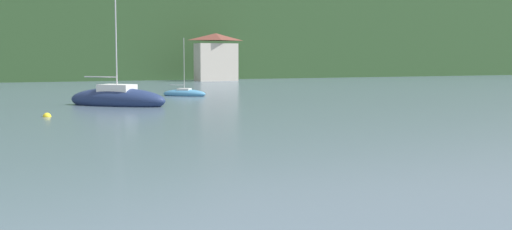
{
  "coord_description": "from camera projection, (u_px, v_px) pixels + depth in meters",
  "views": [
    {
      "loc": [
        -11.24,
        29.27,
        3.53
      ],
      "look_at": [
        0.0,
        53.37,
        1.14
      ],
      "focal_mm": 44.04,
      "sensor_mm": 36.0,
      "label": 1
    }
  ],
  "objects": [
    {
      "name": "sailboat_far_0",
      "position": [
        117.0,
        99.0,
        47.23
      ],
      "size": [
        7.45,
        7.53,
        11.62
      ],
      "rotation": [
        0.0,
        0.0,
        5.49
      ],
      "color": "navy",
      "rests_on": "ground_plane"
    },
    {
      "name": "sailboat_far_1",
      "position": [
        184.0,
        94.0,
        59.41
      ],
      "size": [
        4.14,
        3.87,
        5.72
      ],
      "rotation": [
        0.0,
        0.0,
        5.57
      ],
      "color": "teal",
      "rests_on": "ground_plane"
    },
    {
      "name": "mooring_buoy_mid",
      "position": [
        47.0,
        117.0,
        38.17
      ],
      "size": [
        0.5,
        0.5,
        0.5
      ],
      "primitive_type": "sphere",
      "color": "yellow",
      "rests_on": "ground_plane"
    },
    {
      "name": "shore_building_westcentral",
      "position": [
        216.0,
        58.0,
        99.51
      ],
      "size": [
        6.69,
        3.38,
        7.53
      ],
      "color": "beige",
      "rests_on": "ground_plane"
    }
  ]
}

